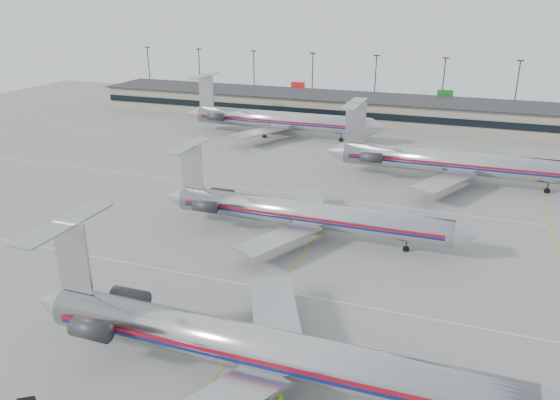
% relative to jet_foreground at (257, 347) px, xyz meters
% --- Properties ---
extents(ground, '(260.00, 260.00, 0.00)m').
position_rel_jet_foreground_xyz_m(ground, '(-3.59, 4.88, -3.55)').
color(ground, gray).
rests_on(ground, ground).
extents(apron_markings, '(160.00, 0.15, 0.02)m').
position_rel_jet_foreground_xyz_m(apron_markings, '(-3.59, 14.88, -3.54)').
color(apron_markings, silver).
rests_on(apron_markings, ground).
extents(terminal, '(162.00, 17.00, 6.25)m').
position_rel_jet_foreground_xyz_m(terminal, '(-3.59, 102.85, -0.39)').
color(terminal, gray).
rests_on(terminal, ground).
extents(light_mast_row, '(163.60, 0.40, 15.28)m').
position_rel_jet_foreground_xyz_m(light_mast_row, '(-3.59, 116.88, 5.03)').
color(light_mast_row, '#38383D').
rests_on(light_mast_row, ground).
extents(jet_foreground, '(46.78, 27.54, 12.24)m').
position_rel_jet_foreground_xyz_m(jet_foreground, '(0.00, 0.00, 0.00)').
color(jet_foreground, silver).
rests_on(jet_foreground, ground).
extents(jet_second_row, '(43.30, 25.50, 11.33)m').
position_rel_jet_foreground_xyz_m(jet_second_row, '(-5.60, 29.64, -0.26)').
color(jet_second_row, silver).
rests_on(jet_second_row, ground).
extents(jet_third_row, '(47.50, 29.22, 12.99)m').
position_rel_jet_foreground_xyz_m(jet_third_row, '(12.19, 59.55, 0.22)').
color(jet_third_row, silver).
rests_on(jet_third_row, ground).
extents(jet_back_row, '(48.17, 29.63, 13.17)m').
position_rel_jet_foreground_xyz_m(jet_back_row, '(-27.86, 80.55, 0.27)').
color(jet_back_row, silver).
rests_on(jet_back_row, ground).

